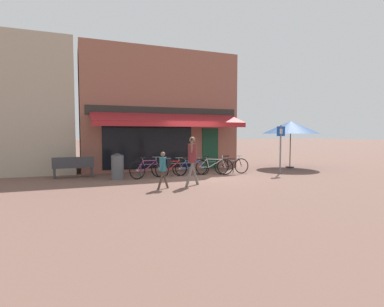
# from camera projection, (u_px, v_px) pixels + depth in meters

# --- Properties ---
(ground_plane) EXTENTS (160.00, 160.00, 0.00)m
(ground_plane) POSITION_uv_depth(u_px,v_px,m) (204.00, 177.00, 12.56)
(ground_plane) COLOR brown
(shop_front) EXTENTS (7.91, 4.54, 6.01)m
(shop_front) POSITION_uv_depth(u_px,v_px,m) (158.00, 112.00, 15.97)
(shop_front) COLOR #8E5647
(shop_front) RESTS_ON ground_plane
(neighbour_building) EXTENTS (5.71, 4.00, 6.08)m
(neighbour_building) POSITION_uv_depth(u_px,v_px,m) (9.00, 107.00, 13.89)
(neighbour_building) COLOR tan
(neighbour_building) RESTS_ON ground_plane
(bike_rack_rail) EXTENTS (4.41, 0.04, 0.57)m
(bike_rack_rail) POSITION_uv_depth(u_px,v_px,m) (190.00, 164.00, 13.04)
(bike_rack_rail) COLOR #47494F
(bike_rack_rail) RESTS_ON ground_plane
(bicycle_purple) EXTENTS (1.68, 0.73, 0.87)m
(bicycle_purple) POSITION_uv_depth(u_px,v_px,m) (148.00, 169.00, 12.24)
(bicycle_purple) COLOR black
(bicycle_purple) RESTS_ON ground_plane
(bicycle_red) EXTENTS (1.61, 0.69, 0.81)m
(bicycle_red) POSITION_uv_depth(u_px,v_px,m) (172.00, 168.00, 12.64)
(bicycle_red) COLOR black
(bicycle_red) RESTS_ON ground_plane
(bicycle_blue) EXTENTS (1.73, 0.52, 0.81)m
(bicycle_blue) POSITION_uv_depth(u_px,v_px,m) (191.00, 167.00, 13.05)
(bicycle_blue) COLOR black
(bicycle_blue) RESTS_ON ground_plane
(bicycle_silver) EXTENTS (1.70, 0.88, 0.86)m
(bicycle_silver) POSITION_uv_depth(u_px,v_px,m) (212.00, 166.00, 13.23)
(bicycle_silver) COLOR black
(bicycle_silver) RESTS_ON ground_plane
(bicycle_black) EXTENTS (1.68, 0.52, 0.84)m
(bicycle_black) POSITION_uv_depth(u_px,v_px,m) (232.00, 166.00, 13.57)
(bicycle_black) COLOR black
(bicycle_black) RESTS_ON ground_plane
(pedestrian_adult) EXTENTS (0.58, 0.49, 1.72)m
(pedestrian_adult) POSITION_uv_depth(u_px,v_px,m) (192.00, 155.00, 10.50)
(pedestrian_adult) COLOR slate
(pedestrian_adult) RESTS_ON ground_plane
(pedestrian_child) EXTENTS (0.48, 0.33, 1.24)m
(pedestrian_child) POSITION_uv_depth(u_px,v_px,m) (164.00, 165.00, 9.87)
(pedestrian_child) COLOR #47382D
(pedestrian_child) RESTS_ON ground_plane
(litter_bin) EXTENTS (0.49, 0.49, 1.05)m
(litter_bin) POSITION_uv_depth(u_px,v_px,m) (117.00, 166.00, 11.93)
(litter_bin) COLOR #515459
(litter_bin) RESTS_ON ground_plane
(parking_sign) EXTENTS (0.44, 0.07, 2.21)m
(parking_sign) POSITION_uv_depth(u_px,v_px,m) (281.00, 144.00, 13.64)
(parking_sign) COLOR slate
(parking_sign) RESTS_ON ground_plane
(cafe_parasol) EXTENTS (2.98, 2.98, 2.49)m
(cafe_parasol) POSITION_uv_depth(u_px,v_px,m) (291.00, 127.00, 15.93)
(cafe_parasol) COLOR #4C3D2D
(cafe_parasol) RESTS_ON ground_plane
(park_bench) EXTENTS (1.60, 0.46, 0.87)m
(park_bench) POSITION_uv_depth(u_px,v_px,m) (73.00, 167.00, 12.30)
(park_bench) COLOR #38383D
(park_bench) RESTS_ON ground_plane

